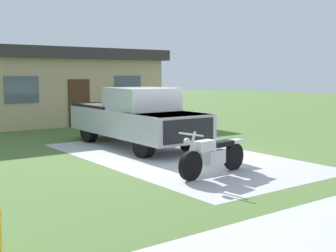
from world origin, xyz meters
The scene contains 5 objects.
ground_plane centered at (0.00, 0.00, 0.00)m, with size 80.00×80.00×0.00m, color #4F6F34.
driveway_pad centered at (0.00, 0.00, 0.00)m, with size 4.60×8.41×0.01m, color #B5B5B5.
motorcycle centered at (-0.74, -2.40, 0.47)m, with size 2.20×0.72×1.09m.
pickup_truck centered at (0.00, 2.21, 0.95)m, with size 2.06×5.65×1.90m.
neighbor_house centered at (0.87, 10.77, 1.79)m, with size 9.60×5.60×3.50m.
Camera 1 is at (-7.46, -9.86, 2.31)m, focal length 47.20 mm.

